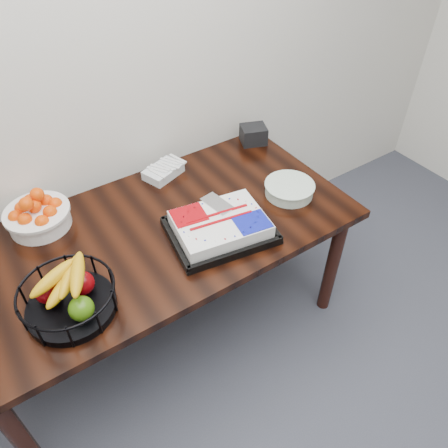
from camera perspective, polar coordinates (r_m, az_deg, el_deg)
table at (r=2.05m, az=-8.45°, el=-2.47°), size 1.80×0.90×0.75m
cake_tray at (r=1.93m, az=-0.50°, el=-0.32°), size 0.50×0.42×0.09m
tangerine_bowl at (r=2.11m, az=-23.27°, el=1.41°), size 0.29×0.29×0.18m
fruit_basket at (r=1.71m, az=-19.71°, el=-8.94°), size 0.35×0.35×0.19m
plate_stack at (r=2.17m, az=8.52°, el=4.54°), size 0.25×0.25×0.06m
fork_bag at (r=2.30m, az=-7.94°, el=6.86°), size 0.22×0.18×0.06m
napkin_box at (r=2.54m, az=3.86°, el=11.58°), size 0.17×0.16×0.10m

